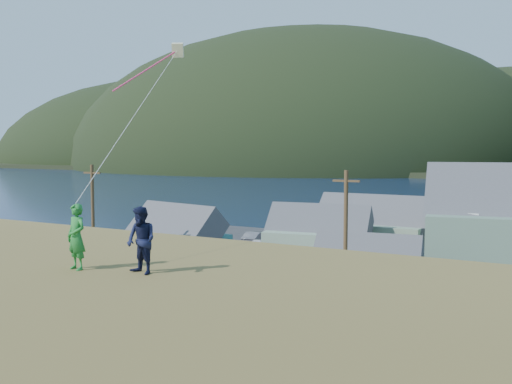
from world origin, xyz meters
TOP-DOWN VIEW (x-y plane):
  - ground at (0.00, 0.00)m, footprint 900.00×900.00m
  - grass_strip at (0.00, -2.00)m, footprint 110.00×8.00m
  - waterfront_lot at (0.00, 17.00)m, footprint 72.00×36.00m
  - wharf at (-6.00, 40.00)m, footprint 26.00×14.00m
  - shed_teal at (-19.25, 8.92)m, footprint 9.81×7.82m
  - shed_palegreen_near at (-9.42, 16.98)m, footprint 9.70×6.80m
  - shed_white at (-1.85, 7.09)m, footprint 7.62×5.59m
  - shed_palegreen_far at (-6.42, 23.07)m, footprint 10.90×6.44m
  - utility_poles at (-1.62, 1.50)m, footprint 37.51×0.24m
  - parked_cars at (-11.98, 21.26)m, footprint 23.37×11.48m
  - kite_flyer_green at (-1.35, -18.59)m, footprint 0.68×0.51m
  - kite_flyer_navy at (0.45, -18.19)m, footprint 0.94×0.80m
  - kite_rig at (-4.37, -10.48)m, footprint 2.13×4.53m

SIDE VIEW (x-z plane):
  - ground at x=0.00m, z-range 0.00..0.00m
  - grass_strip at x=0.00m, z-range 0.00..0.10m
  - waterfront_lot at x=0.00m, z-range 0.00..0.12m
  - wharf at x=-6.00m, z-range 0.00..0.90m
  - parked_cars at x=-11.98m, z-range 0.06..1.64m
  - shed_white at x=-1.85m, z-range -0.63..4.97m
  - shed_palegreen_near at x=-9.42m, z-range -0.80..5.75m
  - shed_teal at x=-19.25m, z-range -0.87..6.01m
  - shed_palegreen_far at x=-6.42m, z-range -0.85..6.37m
  - utility_poles at x=-1.62m, z-range 0.00..9.38m
  - kite_flyer_navy at x=0.45m, z-range 7.20..8.88m
  - kite_flyer_green at x=-1.35m, z-range 7.20..8.91m
  - kite_rig at x=-4.37m, z-range 8.82..19.27m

